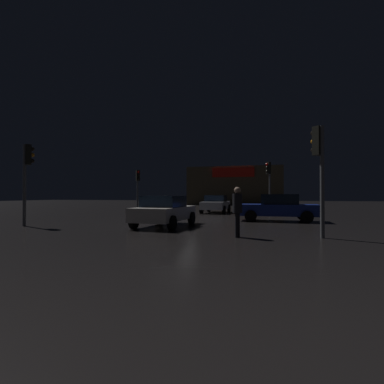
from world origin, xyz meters
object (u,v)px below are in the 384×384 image
Objects in this scene: traffic_signal_cross_right at (138,182)px; car_far at (216,204)px; pedestrian at (237,208)px; traffic_signal_cross_left at (269,176)px; traffic_signal_opposite at (27,168)px; car_near at (278,207)px; car_crossing at (165,211)px; store_building at (235,186)px; traffic_signal_main at (319,158)px.

car_far is (7.47, -0.63, -1.97)m from traffic_signal_cross_right.
traffic_signal_cross_left is at bearing 83.78° from pedestrian.
car_near is (11.98, 5.50, -2.02)m from traffic_signal_opposite.
car_crossing is at bearing 12.65° from traffic_signal_opposite.
traffic_signal_cross_right reaches higher than pedestrian.
traffic_signal_cross_left is at bearing -4.82° from car_far.
store_building is 3.44× the size of traffic_signal_cross_left.
traffic_signal_opposite is at bearing 173.01° from pedestrian.
car_far is at bearing 85.88° from car_crossing.
car_far is at bearing 102.08° from pedestrian.
traffic_signal_cross_left is (-1.37, 12.62, 0.20)m from traffic_signal_main.
store_building is 3.71× the size of traffic_signal_cross_right.
traffic_signal_opposite is 10.45m from pedestrian.
pedestrian is (2.91, -13.58, 0.28)m from car_far.
traffic_signal_cross_left is (4.59, -21.43, 0.07)m from store_building.
car_crossing is (-5.44, -4.03, -0.04)m from car_near.
traffic_signal_cross_right is at bearing 134.09° from traffic_signal_main.
traffic_signal_main is at bearing -66.25° from car_far.
pedestrian is (-1.76, -6.75, 0.26)m from car_near.
traffic_signal_main is 0.99× the size of traffic_signal_opposite.
store_building is 34.84m from pedestrian.
traffic_signal_opposite is 13.34m from car_near.
traffic_signal_opposite is at bearing -101.97° from store_building.
car_far is (-4.35, 0.37, -2.23)m from traffic_signal_cross_left.
traffic_signal_opposite is at bearing 177.09° from traffic_signal_main.
car_crossing is (-6.50, 2.13, -2.04)m from traffic_signal_main.
pedestrian reaches higher than car_crossing.
traffic_signal_main is 0.95× the size of car_crossing.
traffic_signal_cross_left is at bearing -77.91° from store_building.
traffic_signal_opposite is 0.93× the size of car_far.
traffic_signal_cross_left is 0.97× the size of car_far.
car_far is (0.24, -21.06, -2.16)m from store_building.
car_crossing is (-0.54, -31.92, -2.18)m from store_building.
store_building is 21.18m from car_far.
pedestrian is (-2.81, -0.59, -1.75)m from traffic_signal_main.
traffic_signal_cross_right is at bearing 126.15° from pedestrian.
traffic_signal_cross_right is (-11.82, 0.99, -0.26)m from traffic_signal_cross_left.
car_crossing is at bearing -59.78° from traffic_signal_cross_right.
traffic_signal_cross_left reaches higher than car_near.
store_building is 21.68m from traffic_signal_cross_right.
store_building is 3.60× the size of traffic_signal_opposite.
store_building reaches higher than traffic_signal_main.
traffic_signal_cross_left reaches higher than car_crossing.
store_building is 3.34× the size of car_far.
pedestrian is at bearing -36.41° from car_crossing.
traffic_signal_cross_left is 6.84m from car_near.
car_near is at bearing -87.20° from traffic_signal_cross_left.
car_near is at bearing 24.64° from traffic_signal_opposite.
traffic_signal_cross_right is 0.93× the size of car_crossing.
car_far is at bearing 113.75° from traffic_signal_main.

